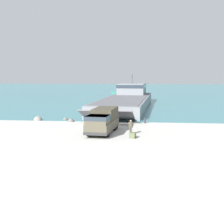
# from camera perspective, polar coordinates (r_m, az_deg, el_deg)

# --- Properties ---
(ground_plane) EXTENTS (240.00, 240.00, 0.00)m
(ground_plane) POSITION_cam_1_polar(r_m,az_deg,el_deg) (41.10, -2.08, -2.79)
(ground_plane) COLOR #B7B5AD
(water_surface) EXTENTS (240.00, 180.00, 0.01)m
(water_surface) POSITION_cam_1_polar(r_m,az_deg,el_deg) (135.16, 3.43, 3.96)
(water_surface) COLOR teal
(water_surface) RESTS_ON ground_plane
(landing_craft) EXTENTS (11.37, 41.78, 7.03)m
(landing_craft) POSITION_cam_1_polar(r_m,az_deg,el_deg) (67.81, 2.82, 2.43)
(landing_craft) COLOR gray
(landing_craft) RESTS_ON ground_plane
(military_truck) EXTENTS (3.30, 7.81, 2.84)m
(military_truck) POSITION_cam_1_polar(r_m,az_deg,el_deg) (36.96, -1.70, -1.51)
(military_truck) COLOR #4C4738
(military_truck) RESTS_ON ground_plane
(soldier_on_ramp) EXTENTS (0.50, 0.44, 1.69)m
(soldier_on_ramp) POSITION_cam_1_polar(r_m,az_deg,el_deg) (36.08, 3.45, -2.58)
(soldier_on_ramp) COLOR #4C4738
(soldier_on_ramp) RESTS_ON ground_plane
(moored_boat_b) EXTENTS (6.10, 7.87, 2.10)m
(moored_boat_b) POSITION_cam_1_polar(r_m,az_deg,el_deg) (110.58, 1.61, 3.68)
(moored_boat_b) COLOR #2D7060
(moored_boat_b) RESTS_ON ground_plane
(mooring_bollard) EXTENTS (0.29, 0.29, 0.74)m
(mooring_bollard) POSITION_cam_1_polar(r_m,az_deg,el_deg) (44.54, 6.01, -1.55)
(mooring_bollard) COLOR #333338
(mooring_bollard) RESTS_ON ground_plane
(cargo_crate) EXTENTS (0.76, 0.86, 0.62)m
(cargo_crate) POSITION_cam_1_polar(r_m,az_deg,el_deg) (34.12, 3.80, -4.27)
(cargo_crate) COLOR #566042
(cargo_crate) RESTS_ON ground_plane
(shoreline_rock_a) EXTENTS (1.29, 1.29, 1.29)m
(shoreline_rock_a) POSITION_cam_1_polar(r_m,az_deg,el_deg) (48.50, -13.40, -1.48)
(shoreline_rock_a) COLOR gray
(shoreline_rock_a) RESTS_ON ground_plane
(shoreline_rock_b) EXTENTS (0.95, 0.95, 0.95)m
(shoreline_rock_b) POSITION_cam_1_polar(r_m,az_deg,el_deg) (49.29, -13.58, -1.36)
(shoreline_rock_b) COLOR gray
(shoreline_rock_b) RESTS_ON ground_plane
(shoreline_rock_c) EXTENTS (0.71, 0.71, 0.71)m
(shoreline_rock_c) POSITION_cam_1_polar(r_m,az_deg,el_deg) (48.34, -8.52, -1.40)
(shoreline_rock_c) COLOR #66605B
(shoreline_rock_c) RESTS_ON ground_plane
(shoreline_rock_d) EXTENTS (0.93, 0.93, 0.93)m
(shoreline_rock_d) POSITION_cam_1_polar(r_m,az_deg,el_deg) (46.26, -7.50, -1.75)
(shoreline_rock_d) COLOR #66605B
(shoreline_rock_d) RESTS_ON ground_plane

